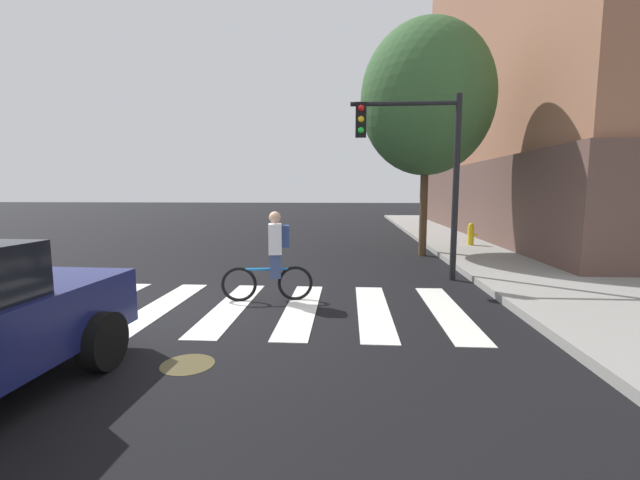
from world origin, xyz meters
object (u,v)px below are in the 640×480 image
object	(u,v)px
manhole_cover	(188,364)
street_tree_near	(427,99)
traffic_light_near	(420,155)
fire_hydrant	(471,234)
cyclist	(274,257)

from	to	relation	value
manhole_cover	street_tree_near	size ratio (longest dim) A/B	0.09
traffic_light_near	fire_hydrant	size ratio (longest dim) A/B	5.38
cyclist	traffic_light_near	size ratio (longest dim) A/B	0.40
manhole_cover	fire_hydrant	bearing A→B (deg)	58.47
street_tree_near	fire_hydrant	bearing A→B (deg)	38.70
cyclist	street_tree_near	world-z (taller)	street_tree_near
cyclist	fire_hydrant	xyz separation A→B (m)	(5.72, 7.27, -0.31)
traffic_light_near	street_tree_near	distance (m)	4.21
street_tree_near	cyclist	bearing A→B (deg)	-123.43
fire_hydrant	cyclist	bearing A→B (deg)	-128.20
traffic_light_near	street_tree_near	xyz separation A→B (m)	(0.78, 3.63, 1.98)
manhole_cover	traffic_light_near	distance (m)	6.74
cyclist	fire_hydrant	size ratio (longest dim) A/B	2.18
traffic_light_near	fire_hydrant	world-z (taller)	traffic_light_near
cyclist	traffic_light_near	xyz separation A→B (m)	(2.99, 2.07, 2.02)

